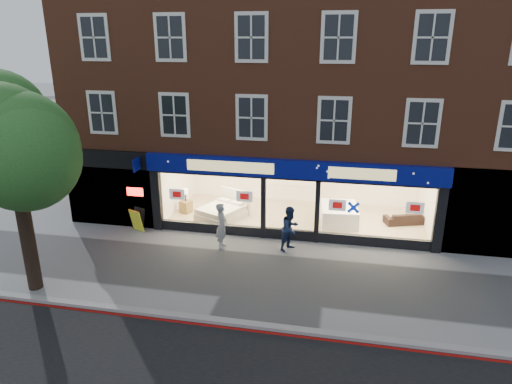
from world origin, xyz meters
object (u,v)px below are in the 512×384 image
(mattress_stack, at_px, (339,214))
(a_board, at_px, (138,220))
(sofa, at_px, (404,218))
(pedestrian_blue, at_px, (290,228))
(display_bed, at_px, (223,211))
(pedestrian_grey, at_px, (222,226))

(mattress_stack, height_order, a_board, a_board)
(mattress_stack, relative_size, sofa, 1.22)
(a_board, bearing_deg, sofa, 37.14)
(sofa, distance_m, pedestrian_blue, 5.54)
(a_board, xyz_separation_m, pedestrian_blue, (6.40, -0.55, 0.38))
(display_bed, relative_size, a_board, 2.56)
(pedestrian_grey, bearing_deg, sofa, -67.86)
(display_bed, distance_m, sofa, 7.76)
(mattress_stack, distance_m, a_board, 8.44)
(display_bed, relative_size, sofa, 1.47)
(sofa, height_order, pedestrian_blue, pedestrian_blue)
(display_bed, height_order, mattress_stack, display_bed)
(a_board, bearing_deg, mattress_stack, 38.80)
(display_bed, height_order, pedestrian_grey, pedestrian_grey)
(sofa, xyz_separation_m, pedestrian_grey, (-7.01, -3.59, 0.55))
(mattress_stack, height_order, pedestrian_grey, pedestrian_grey)
(a_board, bearing_deg, pedestrian_blue, 18.30)
(pedestrian_blue, bearing_deg, mattress_stack, 1.24)
(display_bed, xyz_separation_m, mattress_stack, (4.97, 0.48, 0.06))
(display_bed, xyz_separation_m, a_board, (-3.16, -1.79, 0.07))
(display_bed, bearing_deg, pedestrian_blue, -11.55)
(pedestrian_grey, distance_m, pedestrian_blue, 2.57)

